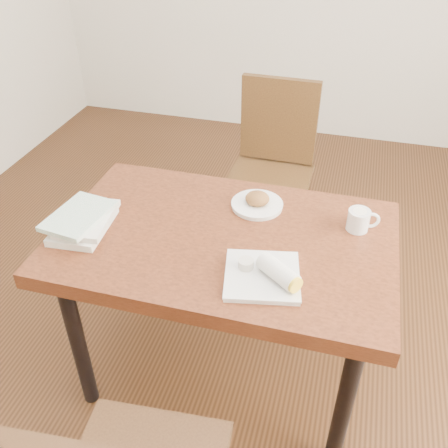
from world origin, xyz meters
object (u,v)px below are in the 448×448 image
(chair_far, at_px, (273,161))
(coffee_mug, at_px, (359,220))
(book_stack, at_px, (83,221))
(plate_scone, at_px, (257,202))
(plate_burrito, at_px, (267,274))
(table, at_px, (224,254))

(chair_far, height_order, coffee_mug, chair_far)
(chair_far, relative_size, book_stack, 3.39)
(plate_scone, relative_size, plate_burrito, 0.72)
(coffee_mug, height_order, plate_burrito, same)
(coffee_mug, relative_size, plate_burrito, 0.42)
(coffee_mug, bearing_deg, book_stack, -164.81)
(plate_burrito, bearing_deg, coffee_mug, 53.46)
(table, xyz_separation_m, book_stack, (-0.50, -0.09, 0.12))
(chair_far, distance_m, coffee_mug, 0.93)
(book_stack, bearing_deg, table, 10.64)
(plate_burrito, bearing_deg, book_stack, 172.13)
(chair_far, bearing_deg, plate_burrito, -80.53)
(plate_scone, xyz_separation_m, coffee_mug, (0.38, -0.04, 0.02))
(coffee_mug, xyz_separation_m, book_stack, (-0.95, -0.26, -0.01))
(book_stack, bearing_deg, chair_far, 64.29)
(chair_far, relative_size, plate_burrito, 3.45)
(chair_far, xyz_separation_m, plate_scone, (0.07, -0.74, 0.22))
(plate_scone, bearing_deg, coffee_mug, -6.49)
(table, xyz_separation_m, coffee_mug, (0.45, 0.16, 0.13))
(plate_scone, height_order, plate_burrito, plate_burrito)
(chair_far, bearing_deg, table, -90.21)
(plate_scone, relative_size, book_stack, 0.70)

